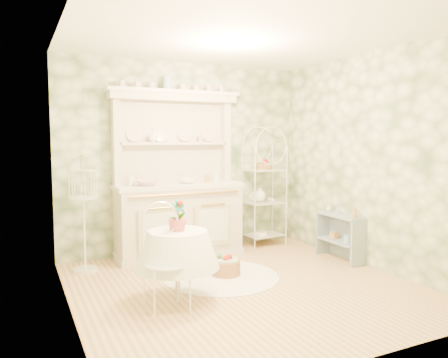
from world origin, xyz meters
name	(u,v)px	position (x,y,z in m)	size (l,w,h in m)	color
floor	(244,286)	(0.00, 0.00, 0.00)	(3.60, 3.60, 0.00)	tan
ceiling	(245,36)	(0.00, 0.00, 2.70)	(3.60, 3.60, 0.00)	white
wall_left	(67,169)	(-1.80, 0.00, 1.35)	(3.60, 3.60, 0.00)	silver
wall_right	(371,161)	(1.80, 0.00, 1.35)	(3.60, 3.60, 0.00)	silver
wall_back	(185,158)	(0.00, 1.80, 1.35)	(3.60, 3.60, 0.00)	silver
wall_front	(366,178)	(0.00, -1.80, 1.35)	(3.60, 3.60, 0.00)	silver
kitchen_dresser	(179,174)	(-0.20, 1.52, 1.15)	(1.87, 0.61, 2.29)	beige
bakers_rack	(264,186)	(1.20, 1.57, 0.91)	(0.57, 0.41, 1.82)	white
side_shelf	(340,236)	(1.68, 0.39, 0.32)	(0.28, 0.75, 0.65)	#8B9FB2
round_table	(178,267)	(-0.80, -0.08, 0.34)	(0.63, 0.63, 0.68)	white
cafe_chair	(166,268)	(-0.98, -0.29, 0.42)	(0.38, 0.38, 0.83)	white
birdcage_stand	(84,211)	(-1.49, 1.34, 0.76)	(0.36, 0.36, 1.51)	white
floor_basket	(226,266)	(0.00, 0.44, 0.11)	(0.35, 0.35, 0.23)	#A57044
lace_rug	(221,276)	(-0.08, 0.42, 0.01)	(1.38, 1.38, 0.01)	white
bowl_floral	(147,185)	(-0.66, 1.48, 1.02)	(0.30, 0.30, 0.07)	white
bowl_white	(188,183)	(-0.08, 1.49, 1.02)	(0.22, 0.22, 0.07)	white
cup_left	(153,140)	(-0.51, 1.68, 1.61)	(0.13, 0.13, 0.10)	white
cup_right	(200,140)	(0.19, 1.68, 1.61)	(0.09, 0.09, 0.09)	white
potted_geranium	(179,218)	(-0.79, -0.10, 0.85)	(0.16, 0.11, 0.31)	#3F7238
bottle_amber	(355,213)	(1.68, 0.12, 0.68)	(0.06, 0.06, 0.15)	#C08242
bottle_blue	(338,211)	(1.68, 0.44, 0.65)	(0.05, 0.05, 0.11)	#95AFD1
bottle_glass	(329,209)	(1.68, 0.64, 0.65)	(0.08, 0.08, 0.10)	silver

